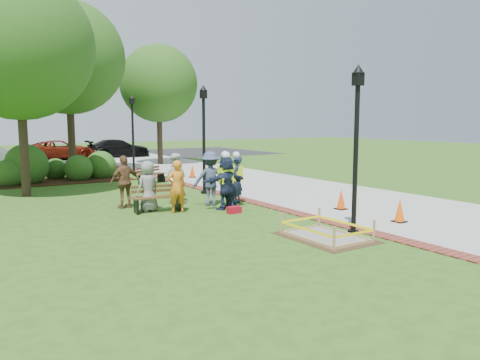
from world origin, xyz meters
TOP-DOWN VIEW (x-y plane):
  - ground at (0.00, 0.00)m, footprint 100.00×100.00m
  - sidewalk at (5.00, 10.00)m, footprint 6.00×60.00m
  - brick_edging at (1.75, 10.00)m, footprint 0.50×60.00m
  - mulch_bed at (-3.00, 12.00)m, footprint 7.00×3.00m
  - parking_lot at (0.00, 27.00)m, footprint 36.00×12.00m
  - wet_concrete_pad at (0.40, -2.89)m, footprint 1.71×2.31m
  - bench_near at (-1.81, 2.48)m, footprint 1.62×0.74m
  - bench_far at (0.63, 8.93)m, footprint 1.47×0.96m
  - cone_front at (3.37, -2.74)m, footprint 0.35×0.35m
  - cone_back at (3.35, -0.44)m, footprint 0.35×0.35m
  - cone_far at (3.19, 9.87)m, footprint 0.34×0.34m
  - toolbox at (0.12, 0.95)m, footprint 0.44×0.25m
  - lamp_near at (1.25, -3.00)m, footprint 0.28×0.28m
  - lamp_mid at (1.25, 5.00)m, footprint 0.28×0.28m
  - lamp_far at (1.25, 13.00)m, footprint 0.28×0.28m
  - tree_left at (-4.81, 8.19)m, footprint 5.55×5.55m
  - tree_back at (-1.42, 15.24)m, footprint 6.03×6.03m
  - tree_right at (4.79, 17.70)m, footprint 5.04×5.04m
  - shrub_a at (-5.05, 11.45)m, footprint 1.30×1.30m
  - shrub_b at (-4.24, 11.95)m, footprint 1.97×1.97m
  - shrub_c at (-1.95, 11.79)m, footprint 1.35×1.35m
  - shrub_d at (-0.76, 12.16)m, footprint 1.49×1.49m
  - shrub_e at (-2.77, 13.03)m, footprint 1.12×1.12m
  - casual_person_a at (-2.02, 2.69)m, footprint 0.59×0.47m
  - casual_person_b at (-1.34, 2.02)m, footprint 0.56×0.40m
  - casual_person_c at (-0.62, 3.68)m, footprint 0.64×0.66m
  - casual_person_d at (-2.44, 3.65)m, footprint 0.59×0.41m
  - casual_person_e at (0.16, 2.54)m, footprint 0.68×0.56m
  - hivis_worker_a at (0.28, 1.69)m, footprint 0.58×0.40m
  - hivis_worker_b at (1.06, 2.31)m, footprint 0.63×0.61m
  - hivis_worker_c at (0.46, 2.07)m, footprint 0.65×0.56m
  - parked_car_c at (0.06, 25.19)m, footprint 2.21×4.82m
  - parked_car_d at (4.35, 24.91)m, footprint 2.27×4.80m

SIDE VIEW (x-z plane):
  - ground at x=0.00m, z-range 0.00..0.00m
  - shrub_a at x=-5.05m, z-range -0.65..0.65m
  - shrub_b at x=-4.24m, z-range -0.99..0.99m
  - shrub_c at x=-1.95m, z-range -0.67..0.67m
  - shrub_d at x=-0.76m, z-range -0.74..0.74m
  - shrub_e at x=-2.77m, z-range -0.56..0.56m
  - parked_car_c at x=0.06m, z-range -0.78..0.78m
  - parked_car_d at x=4.35m, z-range -0.77..0.77m
  - parking_lot at x=0.00m, z-range 0.00..0.01m
  - sidewalk at x=5.00m, z-range 0.00..0.02m
  - brick_edging at x=1.75m, z-range 0.00..0.03m
  - mulch_bed at x=-3.00m, z-range -0.01..0.04m
  - toolbox at x=0.12m, z-range 0.00..0.22m
  - wet_concrete_pad at x=0.40m, z-range -0.04..0.51m
  - bench_far at x=0.63m, z-range -0.14..0.62m
  - bench_near at x=-1.81m, z-range -0.15..0.69m
  - cone_far at x=3.19m, z-range -0.01..0.66m
  - cone_back at x=3.35m, z-range -0.01..0.67m
  - cone_front at x=3.37m, z-range -0.01..0.68m
  - casual_person_a at x=-2.02m, z-range 0.00..1.62m
  - casual_person_b at x=-1.34m, z-range 0.00..1.65m
  - casual_person_d at x=-2.44m, z-range 0.00..1.75m
  - casual_person_c at x=-0.62m, z-range 0.00..1.75m
  - hivis_worker_b at x=1.06m, z-range 0.00..1.82m
  - casual_person_e at x=0.16m, z-range 0.00..1.85m
  - hivis_worker_c at x=0.46m, z-range -0.01..1.87m
  - hivis_worker_a at x=0.28m, z-range -0.01..1.88m
  - lamp_near at x=1.25m, z-range 0.35..4.61m
  - lamp_mid at x=1.25m, z-range 0.35..4.61m
  - lamp_far at x=1.25m, z-range 0.35..4.61m
  - tree_right at x=4.79m, z-range 1.36..9.16m
  - tree_left at x=-4.81m, z-range 1.43..9.88m
  - tree_back at x=-1.42m, z-range 1.59..10.82m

